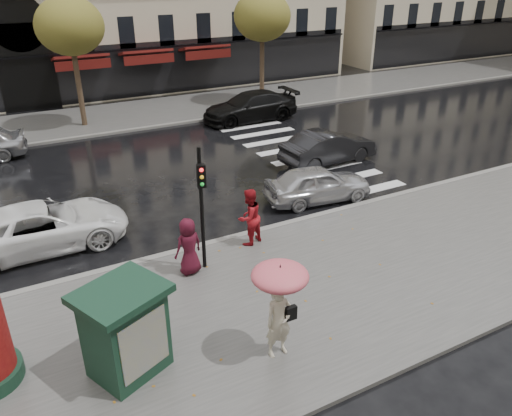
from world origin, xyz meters
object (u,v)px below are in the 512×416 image
woman_umbrella (280,296)px  car_white (42,226)px  car_darkgrey (328,147)px  woman_red (249,217)px  traffic_light (202,199)px  car_silver (318,184)px  car_black (250,107)px  newsstand (125,330)px  man_burgundy (189,246)px

woman_umbrella → car_white: bearing=117.1°
car_darkgrey → woman_red: bearing=123.4°
traffic_light → car_darkgrey: 10.06m
car_silver → woman_red: bearing=123.3°
car_silver → car_darkgrey: car_darkgrey is taller
woman_red → traffic_light: 2.29m
woman_red → traffic_light: (-1.78, -0.67, 1.29)m
car_black → car_white: bearing=-52.3°
woman_umbrella → newsstand: woman_umbrella is taller
man_burgundy → traffic_light: size_ratio=0.46×
woman_umbrella → car_darkgrey: (8.18, 9.53, -0.94)m
man_burgundy → traffic_light: bearing=167.9°
man_burgundy → car_black: size_ratio=0.31×
traffic_light → newsstand: traffic_light is taller
traffic_light → car_black: traffic_light is taller
car_silver → car_darkgrey: size_ratio=0.90×
woman_umbrella → car_darkgrey: bearing=49.4°
traffic_light → car_darkgrey: (8.25, 5.53, -1.59)m
newsstand → car_black: size_ratio=0.39×
newsstand → car_black: 19.63m
woman_umbrella → car_darkgrey: 12.59m
woman_umbrella → newsstand: (-3.06, 1.08, -0.50)m
man_burgundy → car_white: man_burgundy is taller
woman_umbrella → traffic_light: (-0.08, 4.00, 0.65)m
woman_umbrella → traffic_light: size_ratio=0.65×
car_white → car_darkgrey: bearing=-81.1°
car_darkgrey → car_white: 12.25m
woman_umbrella → car_silver: size_ratio=0.59×
newsstand → car_silver: newsstand is taller
woman_umbrella → car_black: bearing=64.3°
man_burgundy → car_silver: man_burgundy is taller
woman_red → car_white: 6.38m
woman_red → car_darkgrey: bearing=-163.6°
woman_red → car_black: 14.07m
woman_red → traffic_light: size_ratio=0.50×
traffic_light → car_silver: bearing=23.9°
woman_umbrella → newsstand: 3.28m
car_silver → newsstand: bearing=130.1°
car_darkgrey → car_black: 7.59m
car_black → car_silver: bearing=-14.6°
man_burgundy → car_white: bearing=-58.9°
woman_umbrella → man_burgundy: bearing=97.6°
woman_red → car_silver: size_ratio=0.46×
car_silver → car_white: bearing=90.8°
newsstand → woman_red: bearing=37.1°
man_burgundy → newsstand: 3.87m
woman_umbrella → car_white: (-3.93, 7.66, -0.95)m
man_burgundy → car_silver: (6.04, 2.47, -0.28)m
traffic_light → car_silver: 6.32m
woman_umbrella → man_burgundy: 4.10m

